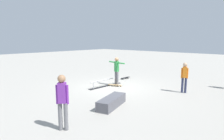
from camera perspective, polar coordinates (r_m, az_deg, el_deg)
The scene contains 8 objects.
ground_plane at distance 11.09m, azimuth 0.56°, elevation -4.98°, with size 60.00×60.00×0.00m, color #ADA89E.
grind_rail at distance 11.22m, azimuth -1.90°, elevation -3.89°, with size 2.41×0.36×0.41m.
skate_ledge at distance 7.90m, azimuth -0.10°, elevation -9.34°, with size 1.68×0.53×0.39m, color #595960.
skater_main at distance 11.22m, azimuth 1.37°, elevation 0.20°, with size 0.30×1.33×1.66m.
skateboard_main at distance 11.22m, azimuth 0.91°, elevation -4.42°, with size 0.53×0.81×0.09m.
bystander_orange_shirt at distance 10.37m, azimuth 20.52°, elevation -1.63°, with size 0.25×0.34×1.54m.
bystander_purple_shirt at distance 5.92m, azimuth -14.36°, elevation -8.35°, with size 0.31×0.34×1.68m.
loose_skateboard_black at distance 13.31m, azimuth 3.92°, elevation -2.29°, with size 0.81×0.29×0.09m.
Camera 1 is at (8.07, 7.11, 2.70)m, focal length 31.13 mm.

